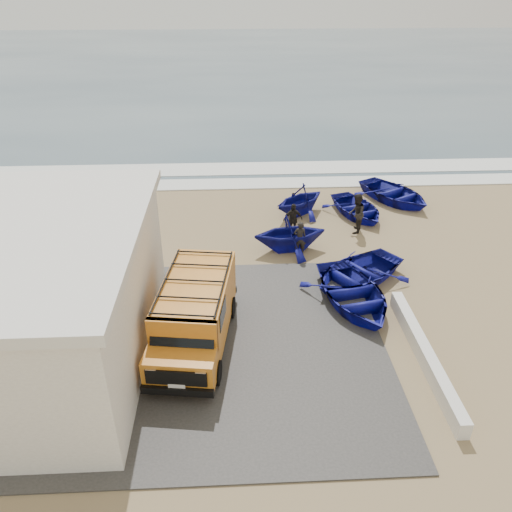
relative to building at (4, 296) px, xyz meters
name	(u,v)px	position (x,y,z in m)	size (l,w,h in m)	color
ground	(256,309)	(7.50, 2.00, -2.16)	(160.00, 160.00, 0.00)	#947C56
slab	(197,347)	(5.50, 0.00, -2.14)	(12.00, 10.00, 0.05)	#413E3C
ocean	(235,62)	(7.50, 58.00, -2.16)	(180.00, 88.00, 0.01)	#385166
surf_line	(245,184)	(7.50, 14.00, -2.13)	(180.00, 1.60, 0.06)	white
surf_wash	(244,169)	(7.50, 16.50, -2.14)	(180.00, 2.20, 0.04)	white
building	(4,296)	(0.00, 0.00, 0.00)	(8.40, 9.40, 4.30)	white
parapet	(424,354)	(12.50, -1.00, -1.89)	(0.35, 6.00, 0.55)	silver
van	(195,312)	(5.49, 0.30, -0.98)	(2.69, 5.37, 2.21)	orange
boat_near_left	(353,294)	(10.96, 2.12, -1.72)	(3.07, 4.30, 0.89)	navy
boat_near_right	(357,272)	(11.46, 3.62, -1.74)	(2.93, 4.11, 0.85)	navy
boat_mid_left	(290,233)	(9.15, 6.26, -1.35)	(2.65, 3.07, 1.62)	navy
boat_mid_right	(357,208)	(12.82, 9.57, -1.79)	(2.61, 3.65, 0.76)	navy
boat_far_left	(300,199)	(10.05, 9.93, -1.40)	(2.51, 2.91, 1.53)	navy
boat_far_right	(394,193)	(15.15, 11.21, -1.73)	(3.02, 4.22, 0.88)	navy
fisherman_front	(300,238)	(9.52, 5.89, -1.42)	(0.55, 0.36, 1.49)	black
fisherman_middle	(356,214)	(12.33, 7.80, -1.24)	(0.90, 0.70, 1.85)	black
fisherman_back	(293,220)	(9.43, 7.66, -1.40)	(0.90, 0.37, 1.53)	black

